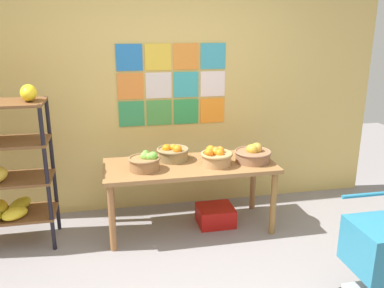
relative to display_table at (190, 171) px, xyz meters
name	(u,v)px	position (x,y,z in m)	size (l,w,h in m)	color
back_wall_with_art	(166,78)	(-0.13, 0.61, 0.83)	(4.74, 0.07, 2.86)	tan
display_table	(190,171)	(0.00, 0.00, 0.00)	(1.64, 0.69, 0.68)	olive
fruit_basket_centre	(216,157)	(0.24, -0.08, 0.16)	(0.31, 0.31, 0.18)	tan
fruit_basket_back_right	(145,162)	(-0.43, -0.08, 0.16)	(0.30, 0.30, 0.18)	#96683E
fruit_basket_back_left	(253,154)	(0.62, -0.05, 0.16)	(0.36, 0.36, 0.19)	#8F6242
fruit_basket_left	(173,153)	(-0.14, 0.14, 0.15)	(0.32, 0.32, 0.17)	olive
produce_crate_under_table	(215,215)	(0.27, 0.02, -0.51)	(0.36, 0.32, 0.19)	red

